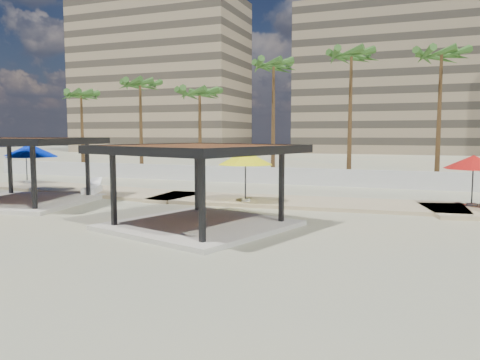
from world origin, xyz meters
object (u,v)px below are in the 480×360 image
(pavilion_west, at_px, (20,165))
(umbrella_a, at_px, (26,151))
(pavilion_central, at_px, (199,179))
(lounger_a, at_px, (92,189))
(umbrella_c, at_px, (473,162))

(pavilion_west, height_order, umbrella_a, pavilion_west)
(pavilion_central, bearing_deg, pavilion_west, -174.15)
(pavilion_central, bearing_deg, lounger_a, 165.55)
(pavilion_central, height_order, umbrella_c, pavilion_central)
(umbrella_c, height_order, lounger_a, umbrella_c)
(umbrella_a, distance_m, lounger_a, 9.24)
(pavilion_central, relative_size, lounger_a, 3.51)
(pavilion_central, relative_size, umbrella_a, 2.59)
(umbrella_c, bearing_deg, pavilion_central, -139.93)
(umbrella_a, bearing_deg, umbrella_c, -1.77)
(pavilion_central, xyz_separation_m, umbrella_a, (-18.39, 9.60, 0.51))
(pavilion_central, xyz_separation_m, pavilion_west, (-11.43, 2.35, 0.13))
(pavilion_west, distance_m, lounger_a, 4.47)
(umbrella_a, xyz_separation_m, umbrella_c, (28.74, -0.89, -0.15))
(umbrella_a, height_order, umbrella_c, umbrella_a)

